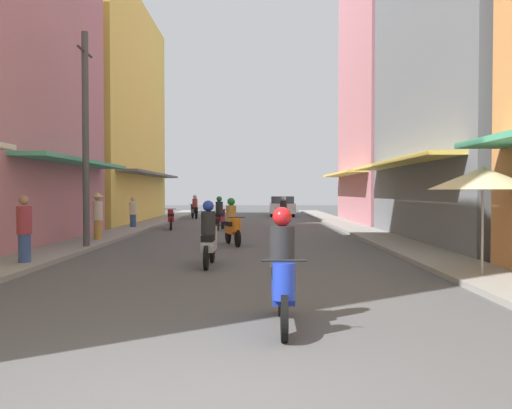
{
  "coord_description": "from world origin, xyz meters",
  "views": [
    {
      "loc": [
        0.55,
        -3.72,
        1.79
      ],
      "look_at": [
        0.61,
        20.43,
        1.17
      ],
      "focal_mm": 35.43,
      "sensor_mm": 36.0,
      "label": 1
    }
  ],
  "objects": [
    {
      "name": "ground_plane",
      "position": [
        0.0,
        16.77,
        0.0
      ],
      "size": [
        91.37,
        91.37,
        0.0
      ],
      "primitive_type": "plane",
      "color": "#4C4C4F"
    },
    {
      "name": "sidewalk_left",
      "position": [
        -5.2,
        16.77,
        0.06
      ],
      "size": [
        1.61,
        49.53,
        0.12
      ],
      "primitive_type": "cube",
      "color": "gray",
      "rests_on": "ground"
    },
    {
      "name": "sidewalk_right",
      "position": [
        5.2,
        16.77,
        0.06
      ],
      "size": [
        1.61,
        49.53,
        0.12
      ],
      "primitive_type": "cube",
      "color": "gray",
      "rests_on": "ground"
    },
    {
      "name": "building_left_far",
      "position": [
        -9.0,
        25.83,
        6.36
      ],
      "size": [
        7.05,
        13.51,
        12.73
      ],
      "color": "#EFD159",
      "rests_on": "ground"
    },
    {
      "name": "building_right_mid",
      "position": [
        9.01,
        14.17,
        7.78
      ],
      "size": [
        7.05,
        10.89,
        15.57
      ],
      "color": "slate",
      "rests_on": "ground"
    },
    {
      "name": "building_right_far",
      "position": [
        9.01,
        25.09,
        8.87
      ],
      "size": [
        7.05,
        9.69,
        17.76
      ],
      "color": "#B7727F",
      "rests_on": "ground"
    },
    {
      "name": "motorbike_white",
      "position": [
        1.88,
        21.08,
        0.7
      ],
      "size": [
        0.6,
        1.79,
        1.58
      ],
      "color": "black",
      "rests_on": "ground"
    },
    {
      "name": "motorbike_maroon",
      "position": [
        -1.13,
        19.8,
        0.7
      ],
      "size": [
        0.55,
        1.8,
        1.58
      ],
      "color": "black",
      "rests_on": "ground"
    },
    {
      "name": "motorbike_blue",
      "position": [
        0.89,
        2.91,
        0.7
      ],
      "size": [
        0.55,
        1.81,
        1.58
      ],
      "color": "black",
      "rests_on": "ground"
    },
    {
      "name": "motorbike_red",
      "position": [
        -3.51,
        20.22,
        0.5
      ],
      "size": [
        0.6,
        1.79,
        0.96
      ],
      "color": "black",
      "rests_on": "ground"
    },
    {
      "name": "motorbike_orange",
      "position": [
        -0.24,
        13.1,
        0.7
      ],
      "size": [
        0.73,
        1.75,
        1.58
      ],
      "color": "black",
      "rests_on": "ground"
    },
    {
      "name": "motorbike_black",
      "position": [
        -3.54,
        29.65,
        0.7
      ],
      "size": [
        0.74,
        1.75,
        1.58
      ],
      "color": "black",
      "rests_on": "ground"
    },
    {
      "name": "motorbike_silver",
      "position": [
        -0.58,
        8.32,
        0.7
      ],
      "size": [
        0.55,
        1.81,
        1.58
      ],
      "color": "black",
      "rests_on": "ground"
    },
    {
      "name": "parked_car",
      "position": [
        2.43,
        32.9,
        0.74
      ],
      "size": [
        1.79,
        4.11,
        1.45
      ],
      "color": "silver",
      "rests_on": "ground"
    },
    {
      "name": "pedestrian_foreground",
      "position": [
        -5.27,
        20.07,
        0.77
      ],
      "size": [
        0.34,
        0.34,
        1.55
      ],
      "color": "#334C8C",
      "rests_on": "ground"
    },
    {
      "name": "pedestrian_crossing",
      "position": [
        -4.98,
        13.84,
        0.99
      ],
      "size": [
        0.44,
        0.44,
        1.76
      ],
      "color": "#BF8C3F",
      "rests_on": "ground"
    },
    {
      "name": "pedestrian_far",
      "position": [
        -4.92,
        8.16,
        0.85
      ],
      "size": [
        0.34,
        0.34,
        1.7
      ],
      "color": "#334C8C",
      "rests_on": "ground"
    },
    {
      "name": "vendor_umbrella",
      "position": [
        5.14,
        6.49,
        2.05
      ],
      "size": [
        2.15,
        2.15,
        2.28
      ],
      "color": "#99999E",
      "rests_on": "ground"
    },
    {
      "name": "utility_pole",
      "position": [
        -4.65,
        11.69,
        3.39
      ],
      "size": [
        0.2,
        1.2,
        6.63
      ],
      "color": "#4C4C4F",
      "rests_on": "ground"
    }
  ]
}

